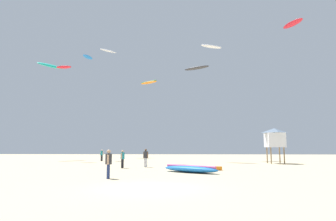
{
  "coord_description": "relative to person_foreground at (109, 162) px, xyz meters",
  "views": [
    {
      "loc": [
        1.45,
        -13.94,
        1.97
      ],
      "look_at": [
        0.0,
        20.05,
        6.28
      ],
      "focal_mm": 30.52,
      "sensor_mm": 36.0,
      "label": 1
    }
  ],
  "objects": [
    {
      "name": "kite_aloft_7",
      "position": [
        -12.14,
        21.2,
        12.23
      ],
      "size": [
        2.37,
        0.95,
        0.45
      ],
      "color": "red"
    },
    {
      "name": "person_midground",
      "position": [
        -6.38,
        21.6,
        -0.12
      ],
      "size": [
        0.49,
        0.35,
        1.57
      ],
      "rotation": [
        0.0,
        0.0,
        4.35
      ],
      "color": "#2D2D33",
      "rests_on": "ground"
    },
    {
      "name": "kite_aloft_6",
      "position": [
        6.8,
        21.01,
        11.82
      ],
      "size": [
        3.82,
        2.92,
        0.44
      ],
      "color": "#2D2D33"
    },
    {
      "name": "kite_aloft_2",
      "position": [
        0.56,
        17.11,
        8.92
      ],
      "size": [
        2.6,
        2.26,
        0.35
      ],
      "color": "orange"
    },
    {
      "name": "kite_grounded_near",
      "position": [
        5.23,
        4.4,
        -0.76
      ],
      "size": [
        4.68,
        3.9,
        0.62
      ],
      "color": "blue",
      "rests_on": "ground"
    },
    {
      "name": "kite_aloft_0",
      "position": [
        22.43,
        26.17,
        20.34
      ],
      "size": [
        2.63,
        4.13,
        0.7
      ],
      "color": "red"
    },
    {
      "name": "lifeguard_tower",
      "position": [
        15.69,
        16.7,
        2.02
      ],
      "size": [
        2.3,
        2.3,
        4.15
      ],
      "color": "#8C704C",
      "rests_on": "ground"
    },
    {
      "name": "person_right",
      "position": [
        1.12,
        9.97,
        -0.01
      ],
      "size": [
        0.52,
        0.4,
        1.76
      ],
      "rotation": [
        0.0,
        0.0,
        4.17
      ],
      "color": "silver",
      "rests_on": "ground"
    },
    {
      "name": "kite_aloft_1",
      "position": [
        9.5,
        25.99,
        16.69
      ],
      "size": [
        3.76,
        2.46,
        0.45
      ],
      "color": "white"
    },
    {
      "name": "cooler_box",
      "position": [
        7.65,
        6.6,
        -0.88
      ],
      "size": [
        0.56,
        0.36,
        0.32
      ],
      "primitive_type": "cube",
      "color": "orange",
      "rests_on": "ground"
    },
    {
      "name": "kite_aloft_4",
      "position": [
        -9.82,
        36.81,
        19.98
      ],
      "size": [
        3.47,
        3.41,
        0.62
      ],
      "color": "white"
    },
    {
      "name": "kite_aloft_3",
      "position": [
        -16.39,
        25.93,
        13.85
      ],
      "size": [
        3.63,
        4.29,
        0.92
      ],
      "color": "#19B29E"
    },
    {
      "name": "person_left",
      "position": [
        -0.89,
        8.73,
        -0.07
      ],
      "size": [
        0.37,
        0.53,
        1.66
      ],
      "rotation": [
        0.0,
        0.0,
        2.87
      ],
      "color": "black",
      "rests_on": "ground"
    },
    {
      "name": "ground_plane",
      "position": [
        3.02,
        -3.88,
        -1.04
      ],
      "size": [
        120.0,
        120.0,
        0.0
      ],
      "primitive_type": "plane",
      "color": "#C6B28C"
    },
    {
      "name": "person_foreground",
      "position": [
        0.0,
        0.0,
        0.0
      ],
      "size": [
        0.4,
        0.59,
        1.78
      ],
      "rotation": [
        0.0,
        0.0,
        0.09
      ],
      "color": "navy",
      "rests_on": "ground"
    },
    {
      "name": "kite_aloft_5",
      "position": [
        -10.01,
        25.07,
        14.95
      ],
      "size": [
        1.36,
        2.42,
        0.51
      ],
      "color": "blue"
    }
  ]
}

